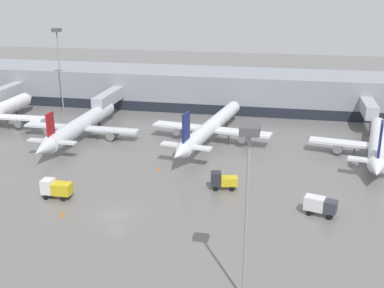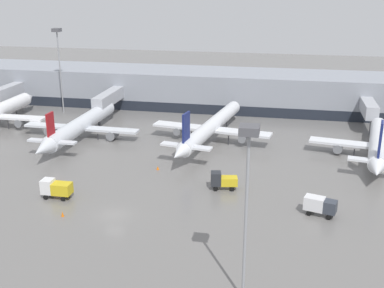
{
  "view_description": "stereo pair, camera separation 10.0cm",
  "coord_description": "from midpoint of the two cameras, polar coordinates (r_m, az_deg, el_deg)",
  "views": [
    {
      "loc": [
        21.88,
        -55.86,
        30.31
      ],
      "look_at": [
        6.28,
        22.99,
        3.0
      ],
      "focal_mm": 45.0,
      "sensor_mm": 36.0,
      "label": 1
    },
    {
      "loc": [
        21.98,
        -55.84,
        30.31
      ],
      "look_at": [
        6.28,
        22.99,
        3.0
      ],
      "focal_mm": 45.0,
      "sensor_mm": 36.0,
      "label": 2
    }
  ],
  "objects": [
    {
      "name": "traffic_cone_1",
      "position": [
        81.67,
        -4.04,
        -2.85
      ],
      "size": [
        0.49,
        0.49,
        0.6
      ],
      "color": "orange",
      "rests_on": "ground_plane"
    },
    {
      "name": "ground_plane",
      "position": [
        67.22,
        -9.17,
        -8.3
      ],
      "size": [
        320.0,
        320.0,
        0.0
      ],
      "primitive_type": "plane",
      "color": "slate"
    },
    {
      "name": "terminal_building",
      "position": [
        122.48,
        0.64,
        6.6
      ],
      "size": [
        160.0,
        30.14,
        9.0
      ],
      "color": "gray",
      "rests_on": "ground_plane"
    },
    {
      "name": "traffic_cone_0",
      "position": [
        98.16,
        -14.6,
        0.33
      ],
      "size": [
        0.4,
        0.4,
        0.57
      ],
      "color": "orange",
      "rests_on": "ground_plane"
    },
    {
      "name": "traffic_cone_3",
      "position": [
        68.09,
        -15.06,
        -8.02
      ],
      "size": [
        0.4,
        0.4,
        0.74
      ],
      "color": "orange",
      "rests_on": "ground_plane"
    },
    {
      "name": "service_truck_0",
      "position": [
        73.74,
        3.7,
        -4.29
      ],
      "size": [
        4.29,
        2.45,
        2.77
      ],
      "rotation": [
        0.0,
        0.0,
        3.33
      ],
      "color": "gold",
      "rests_on": "ground_plane"
    },
    {
      "name": "parked_jet_3",
      "position": [
        100.04,
        -13.02,
        2.19
      ],
      "size": [
        24.23,
        35.71,
        8.28
      ],
      "rotation": [
        0.0,
        0.0,
        1.55
      ],
      "color": "silver",
      "rests_on": "ground_plane"
    },
    {
      "name": "apron_light_mast_3",
      "position": [
        118.15,
        -15.56,
        10.95
      ],
      "size": [
        1.8,
        1.8,
        20.01
      ],
      "color": "gray",
      "rests_on": "ground_plane"
    },
    {
      "name": "parked_jet_2",
      "position": [
        92.15,
        21.19,
        -0.01
      ],
      "size": [
        24.05,
        31.9,
        9.61
      ],
      "rotation": [
        0.0,
        0.0,
        1.41
      ],
      "color": "silver",
      "rests_on": "ground_plane"
    },
    {
      "name": "service_truck_2",
      "position": [
        67.93,
        14.95,
        -6.97
      ],
      "size": [
        4.58,
        2.82,
        2.55
      ],
      "rotation": [
        0.0,
        0.0,
        6.01
      ],
      "color": "silver",
      "rests_on": "ground_plane"
    },
    {
      "name": "service_truck_1",
      "position": [
        73.41,
        -15.78,
        -5.02
      ],
      "size": [
        4.4,
        2.05,
        2.82
      ],
      "rotation": [
        0.0,
        0.0,
        3.15
      ],
      "color": "gold",
      "rests_on": "ground_plane"
    },
    {
      "name": "parked_jet_1",
      "position": [
        94.86,
        2.3,
        2.04
      ],
      "size": [
        24.17,
        38.33,
        9.29
      ],
      "rotation": [
        0.0,
        0.0,
        1.41
      ],
      "color": "silver",
      "rests_on": "ground_plane"
    },
    {
      "name": "apron_light_mast_4",
      "position": [
        44.13,
        6.71,
        -2.58
      ],
      "size": [
        1.8,
        1.8,
        18.16
      ],
      "color": "gray",
      "rests_on": "ground_plane"
    }
  ]
}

